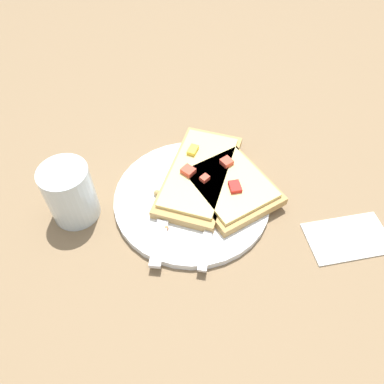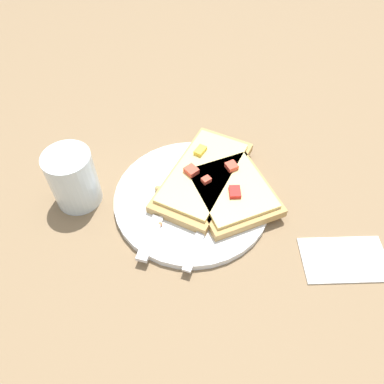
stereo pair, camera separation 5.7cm
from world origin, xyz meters
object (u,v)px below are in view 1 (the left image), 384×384
Objects in this scene: plate at (192,198)px; drinking_glass at (70,193)px; napkin at (348,237)px; knife at (164,217)px; pizza_slice_corner at (230,187)px; fork at (214,201)px; pizza_slice_main at (199,174)px.

drinking_glass reaches higher than plate.
drinking_glass is at bearing 162.39° from napkin.
pizza_slice_corner reaches higher than knife.
knife is (-0.05, -0.03, 0.01)m from plate.
knife is at bearing 121.53° from fork.
napkin is (0.19, -0.15, -0.02)m from pizza_slice_main.
fork is at bearing 40.44° from pizza_slice_main.
plate is 0.04m from fork.
pizza_slice_corner is 1.42× the size of napkin.
drinking_glass is (-0.13, 0.04, 0.03)m from knife.
pizza_slice_main is at bearing 61.51° from plate.
plate is at bearing -0.68° from pizza_slice_main.
napkin is at bearing -90.11° from knife.
pizza_slice_corner is (0.03, 0.02, 0.01)m from fork.
fork is 1.75× the size of napkin.
drinking_glass is 0.78× the size of napkin.
knife is 0.09m from pizza_slice_main.
knife is at bearing 162.97° from napkin.
plate is at bearing -39.40° from knife.
knife is at bearing -17.32° from pizza_slice_main.
drinking_glass is at bearing 88.16° from knife.
fork is (0.03, -0.02, 0.01)m from plate.
pizza_slice_corner is 1.81× the size of drinking_glass.
fork is at bearing 152.25° from napkin.
fork reaches higher than napkin.
pizza_slice_main reaches higher than napkin.
pizza_slice_corner is (0.06, -0.00, 0.02)m from plate.
napkin is at bearing 32.77° from pizza_slice_corner.
drinking_glass is 0.41m from napkin.
napkin is (0.15, -0.11, -0.02)m from pizza_slice_corner.
drinking_glass is at bearing -113.68° from pizza_slice_corner.
plate is 1.44× the size of pizza_slice_corner.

